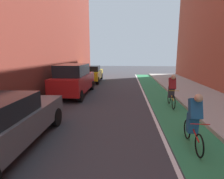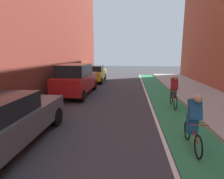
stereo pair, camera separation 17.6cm
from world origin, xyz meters
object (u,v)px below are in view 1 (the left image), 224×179
Objects in this scene: cyclist_trailing at (194,120)px; parked_sedan_gray at (0,124)px; cyclist_far at (172,90)px; parked_sedan_yellow_cab at (91,73)px; parked_suv_red at (74,79)px.

parked_sedan_gray is at bearing -172.87° from cyclist_trailing.
parked_sedan_gray is at bearing -139.44° from cyclist_far.
parked_sedan_yellow_cab is 2.73× the size of cyclist_trailing.
cyclist_trailing is at bearing -95.26° from cyclist_far.
parked_sedan_gray is 1.00× the size of parked_suv_red.
parked_sedan_gray is 2.81× the size of cyclist_trailing.
parked_sedan_gray is 12.77m from parked_sedan_yellow_cab.
parked_sedan_gray is at bearing -90.00° from parked_sedan_yellow_cab.
parked_suv_red reaches higher than cyclist_far.
parked_suv_red is (-0.00, 6.93, 0.23)m from parked_sedan_gray.
cyclist_far is (0.38, 4.15, 0.01)m from cyclist_trailing.
parked_sedan_gray is 2.70× the size of cyclist_far.
parked_sedan_gray is 1.03× the size of parked_sedan_yellow_cab.
cyclist_far reaches higher than parked_sedan_yellow_cab.
parked_sedan_yellow_cab is 13.19m from cyclist_trailing.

